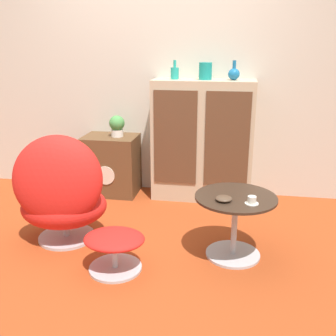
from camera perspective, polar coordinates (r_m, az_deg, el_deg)
The scene contains 13 objects.
ground_plane at distance 3.24m, azimuth -5.62°, elevation -11.41°, with size 12.00×12.00×0.00m, color #9E3D19.
wall_back at distance 4.21m, azimuth -1.02°, elevation 14.02°, with size 6.40×0.06×2.60m.
sideboard at distance 4.04m, azimuth 5.01°, elevation 3.95°, with size 1.01×0.37×1.23m.
tv_console at distance 4.28m, azimuth -8.21°, elevation 0.47°, with size 0.56×0.43×0.63m.
egg_chair at distance 3.25m, azimuth -15.25°, elevation -3.65°, with size 0.80×0.76×0.93m.
ottoman at distance 2.87m, azimuth -7.78°, elevation -10.89°, with size 0.44×0.38×0.29m.
coffee_table at distance 3.01m, azimuth 9.66°, elevation -7.18°, with size 0.61×0.61×0.49m.
vase_leftmost at distance 3.97m, azimuth 0.99°, elevation 13.67°, with size 0.08×0.08×0.18m.
vase_inner_left at distance 3.93m, azimuth 5.45°, elevation 13.83°, with size 0.13×0.13×0.16m.
vase_inner_right at distance 3.92m, azimuth 9.55°, elevation 13.36°, with size 0.11×0.11×0.18m.
potted_plant at distance 4.15m, azimuth -7.42°, elevation 6.17°, with size 0.16×0.16×0.22m.
teacup at distance 2.82m, azimuth 12.07°, elevation -4.68°, with size 0.10×0.10×0.06m.
bowl at distance 2.84m, azimuth 8.09°, elevation -4.42°, with size 0.12×0.12×0.04m.
Camera 1 is at (0.78, -2.72, 1.57)m, focal length 42.00 mm.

